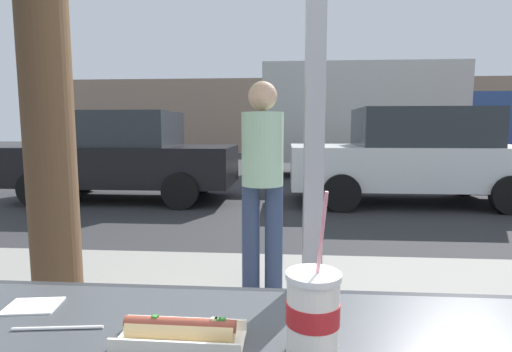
% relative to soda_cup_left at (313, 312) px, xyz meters
% --- Properties ---
extents(ground_plane, '(60.00, 60.00, 0.00)m').
position_rel_soda_cup_left_xyz_m(ground_plane, '(0.02, 8.27, -1.07)').
color(ground_plane, '#2D2D30').
extents(sidewalk_strip, '(16.00, 2.80, 0.13)m').
position_rel_soda_cup_left_xyz_m(sidewalk_strip, '(0.02, 1.87, -1.00)').
color(sidewalk_strip, gray).
rests_on(sidewalk_strip, ground).
extents(building_facade_far, '(28.00, 1.20, 4.02)m').
position_rel_soda_cup_left_xyz_m(building_facade_far, '(0.02, 21.69, 0.94)').
color(building_facade_far, gray).
rests_on(building_facade_far, ground).
extents(soda_cup_left, '(0.11, 0.11, 0.32)m').
position_rel_soda_cup_left_xyz_m(soda_cup_left, '(0.00, 0.00, 0.00)').
color(soda_cup_left, white).
rests_on(soda_cup_left, window_counter).
extents(hotdog_tray_near, '(0.26, 0.10, 0.05)m').
position_rel_soda_cup_left_xyz_m(hotdog_tray_near, '(-0.26, 0.02, -0.06)').
color(hotdog_tray_near, silver).
rests_on(hotdog_tray_near, window_counter).
extents(loose_straw, '(0.19, 0.03, 0.01)m').
position_rel_soda_cup_left_xyz_m(loose_straw, '(-0.54, 0.05, -0.08)').
color(loose_straw, white).
rests_on(loose_straw, window_counter).
extents(napkin_wrapper, '(0.13, 0.11, 0.00)m').
position_rel_soda_cup_left_xyz_m(napkin_wrapper, '(-0.66, 0.15, -0.08)').
color(napkin_wrapper, white).
rests_on(napkin_wrapper, window_counter).
extents(parked_car_black, '(4.21, 1.95, 1.72)m').
position_rel_soda_cup_left_xyz_m(parked_car_black, '(-3.21, 6.92, -0.20)').
color(parked_car_black, black).
rests_on(parked_car_black, ground).
extents(parked_car_white, '(4.39, 1.97, 1.76)m').
position_rel_soda_cup_left_xyz_m(parked_car_white, '(2.28, 6.92, -0.18)').
color(parked_car_white, silver).
rests_on(parked_car_white, ground).
extents(box_truck, '(7.24, 2.44, 3.16)m').
position_rel_soda_cup_left_xyz_m(box_truck, '(2.71, 11.40, 0.64)').
color(box_truck, beige).
rests_on(box_truck, ground).
extents(pedestrian, '(0.32, 0.32, 1.63)m').
position_rel_soda_cup_left_xyz_m(pedestrian, '(-0.23, 2.35, -0.01)').
color(pedestrian, navy).
rests_on(pedestrian, sidewalk_strip).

